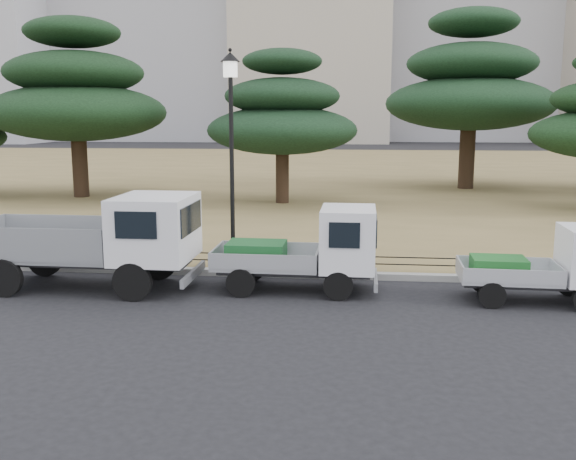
# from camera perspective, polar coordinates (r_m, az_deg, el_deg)

# --- Properties ---
(ground) EXTENTS (220.00, 220.00, 0.00)m
(ground) POSITION_cam_1_polar(r_m,az_deg,el_deg) (13.58, -0.90, -6.91)
(ground) COLOR black
(lawn) EXTENTS (120.00, 56.00, 0.15)m
(lawn) POSITION_cam_1_polar(r_m,az_deg,el_deg) (43.68, 3.97, 5.06)
(lawn) COLOR olive
(lawn) RESTS_ON ground
(curb) EXTENTS (120.00, 0.25, 0.16)m
(curb) POSITION_cam_1_polar(r_m,az_deg,el_deg) (16.04, 0.23, -3.91)
(curb) COLOR gray
(curb) RESTS_ON ground
(truck_large) EXTENTS (5.04, 2.07, 2.19)m
(truck_large) POSITION_cam_1_polar(r_m,az_deg,el_deg) (15.41, -16.44, -0.59)
(truck_large) COLOR black
(truck_large) RESTS_ON ground
(truck_kei_front) EXTENTS (3.68, 1.64, 1.94)m
(truck_kei_front) POSITION_cam_1_polar(r_m,az_deg,el_deg) (14.63, 1.81, -1.75)
(truck_kei_front) COLOR black
(truck_kei_front) RESTS_ON ground
(truck_kei_rear) EXTENTS (3.22, 1.47, 1.66)m
(truck_kei_rear) POSITION_cam_1_polar(r_m,az_deg,el_deg) (14.82, 22.16, -2.90)
(truck_kei_rear) COLOR black
(truck_kei_rear) RESTS_ON ground
(street_lamp) EXTENTS (0.48, 0.48, 5.34)m
(street_lamp) POSITION_cam_1_polar(r_m,az_deg,el_deg) (16.08, -5.07, 9.34)
(street_lamp) COLOR black
(street_lamp) RESTS_ON lawn
(pipe_fence) EXTENTS (38.00, 0.04, 0.40)m
(pipe_fence) POSITION_cam_1_polar(r_m,az_deg,el_deg) (16.11, 0.28, -2.54)
(pipe_fence) COLOR black
(pipe_fence) RESTS_ON lawn
(pine_west_near) EXTENTS (8.23, 8.23, 8.23)m
(pine_west_near) POSITION_cam_1_polar(r_m,az_deg,el_deg) (31.84, -18.33, 11.34)
(pine_west_near) COLOR black
(pine_west_near) RESTS_ON lawn
(pine_center_left) EXTENTS (6.52, 6.52, 6.62)m
(pine_center_left) POSITION_cam_1_polar(r_m,az_deg,el_deg) (28.17, -0.52, 10.19)
(pine_center_left) COLOR black
(pine_center_left) RESTS_ON lawn
(pine_center_right) EXTENTS (8.63, 8.63, 9.16)m
(pine_center_right) POSITION_cam_1_polar(r_m,az_deg,el_deg) (35.09, 15.90, 12.24)
(pine_center_right) COLOR black
(pine_center_right) RESTS_ON lawn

